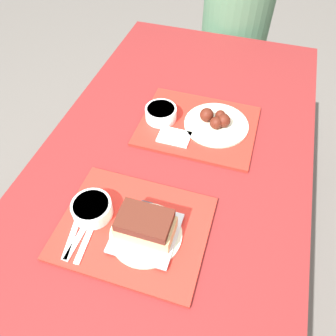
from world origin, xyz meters
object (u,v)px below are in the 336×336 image
tray_near (134,228)px  bowl_coleslaw_near (92,208)px  wings_plate_far (216,122)px  bowl_coleslaw_far (161,113)px  brisket_sandwich_plate (145,228)px  tray_far (198,126)px  person_seated_across (238,11)px

tray_near → bowl_coleslaw_near: (-0.13, 0.01, 0.03)m
wings_plate_far → tray_near: bearing=-105.6°
bowl_coleslaw_far → tray_near: bearing=-81.6°
tray_near → brisket_sandwich_plate: (0.04, -0.01, 0.04)m
tray_far → brisket_sandwich_plate: brisket_sandwich_plate is taller
tray_far → wings_plate_far: bearing=14.5°
bowl_coleslaw_near → wings_plate_far: bearing=61.2°
wings_plate_far → bowl_coleslaw_far: bearing=-173.5°
wings_plate_far → person_seated_across: (-0.07, 0.90, -0.01)m
bowl_coleslaw_far → wings_plate_far: bearing=6.5°
bowl_coleslaw_far → person_seated_across: 0.93m
tray_far → tray_near: bearing=-98.8°
brisket_sandwich_plate → bowl_coleslaw_far: size_ratio=1.75×
tray_near → bowl_coleslaw_near: bowl_coleslaw_near is taller
tray_near → bowl_coleslaw_far: size_ratio=3.62×
tray_far → bowl_coleslaw_far: size_ratio=3.62×
bowl_coleslaw_near → person_seated_across: size_ratio=0.16×
tray_near → tray_far: same height
brisket_sandwich_plate → bowl_coleslaw_far: brisket_sandwich_plate is taller
person_seated_across → bowl_coleslaw_far: bearing=-98.1°
brisket_sandwich_plate → wings_plate_far: size_ratio=0.86×
bowl_coleslaw_near → brisket_sandwich_plate: bearing=-6.9°
tray_near → person_seated_across: bearing=87.4°
tray_near → wings_plate_far: (0.13, 0.48, 0.02)m
bowl_coleslaw_near → bowl_coleslaw_far: (0.06, 0.45, 0.00)m
tray_far → bowl_coleslaw_far: (-0.14, -0.01, 0.03)m
brisket_sandwich_plate → tray_far: bearing=86.5°
bowl_coleslaw_near → person_seated_across: (0.19, 1.37, -0.02)m
bowl_coleslaw_far → person_seated_across: size_ratio=0.16×
bowl_coleslaw_far → wings_plate_far: (0.20, 0.02, -0.01)m
tray_far → person_seated_across: (-0.01, 0.91, 0.02)m
tray_near → wings_plate_far: bearing=74.4°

